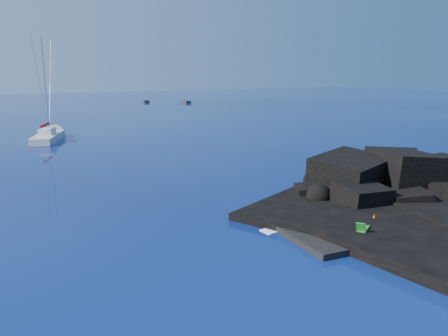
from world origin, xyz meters
The scene contains 11 objects.
ground centered at (0.00, 0.00, 0.00)m, with size 400.00×400.00×0.00m, color #040D3C.
headland centered at (13.00, 3.00, 0.00)m, with size 24.00×24.00×3.60m, color black, non-canonical shape.
beach centered at (4.50, 0.50, 0.00)m, with size 8.50×6.00×0.70m, color black.
surf_foam centered at (5.00, 5.00, 0.00)m, with size 10.00×8.00×0.06m, color white, non-canonical shape.
sailboat centered at (-5.25, 46.76, 0.00)m, with size 2.81×13.40×14.04m, color silver, non-canonical shape.
deck_chair centered at (3.88, -0.97, 0.83)m, with size 1.40×0.61×0.96m, color #1B7A22, non-canonical shape.
towel centered at (3.04, 0.67, 0.37)m, with size 1.77×0.84×0.05m, color white.
sunbather centered at (3.04, 0.67, 0.51)m, with size 1.68×0.41×0.22m, color tan, non-canonical shape.
marker_cone centered at (5.95, 0.07, 0.60)m, with size 0.33×0.33×0.50m, color #F0400C.
distant_boat_a centered at (34.79, 116.70, 0.00)m, with size 1.52×4.87×0.65m, color #242328.
distant_boat_b centered at (44.50, 107.91, 0.00)m, with size 1.60×5.14×0.69m, color #27272C.
Camera 1 is at (-14.43, -16.92, 9.15)m, focal length 35.00 mm.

